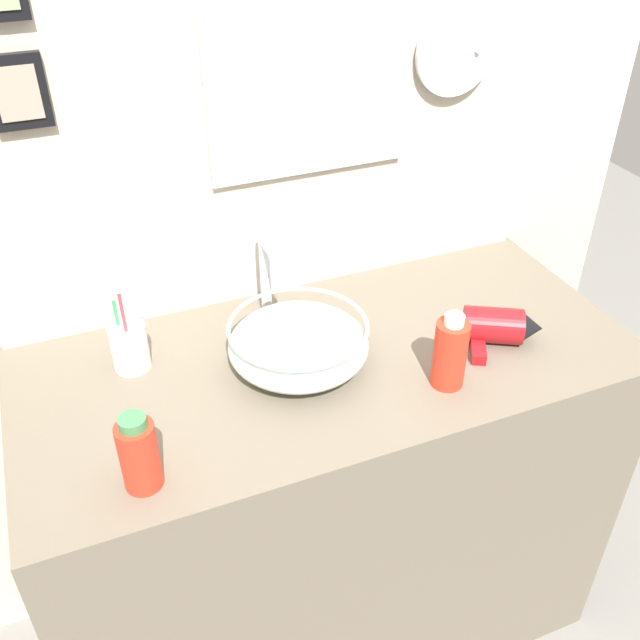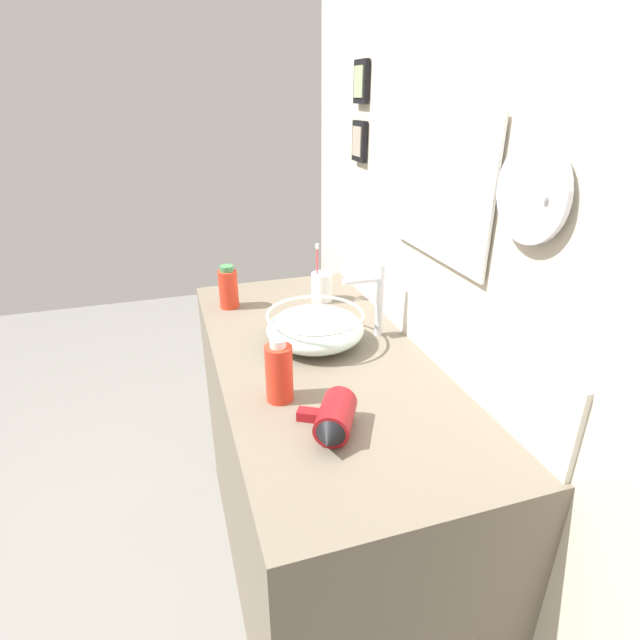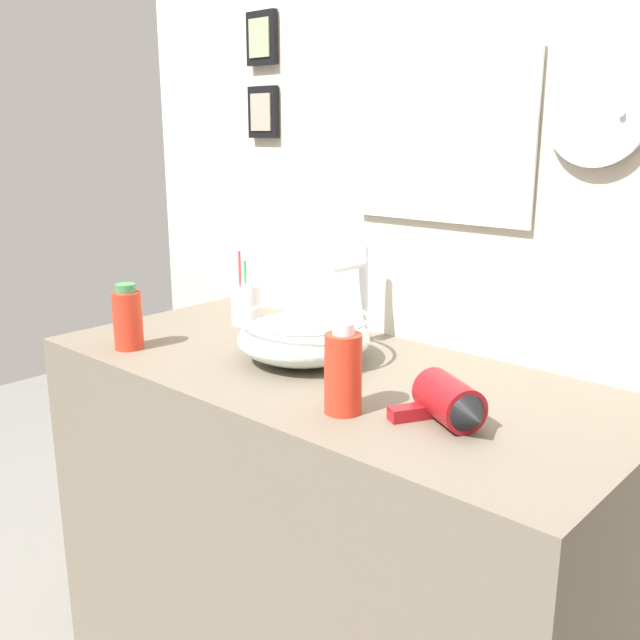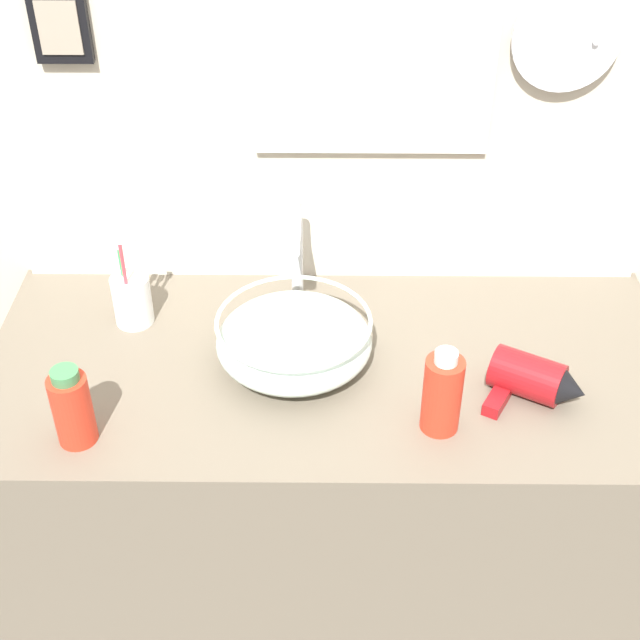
# 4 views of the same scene
# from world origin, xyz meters

# --- Properties ---
(vanity_counter) EXTENTS (1.31, 0.60, 0.93)m
(vanity_counter) POSITION_xyz_m (0.00, 0.00, 0.47)
(vanity_counter) COLOR #6B6051
(vanity_counter) RESTS_ON ground
(back_panel) EXTENTS (1.91, 0.09, 2.52)m
(back_panel) POSITION_xyz_m (0.00, 0.33, 1.26)
(back_panel) COLOR beige
(back_panel) RESTS_ON ground
(glass_bowl_sink) EXTENTS (0.29, 0.29, 0.10)m
(glass_bowl_sink) POSITION_xyz_m (-0.07, -0.00, 0.99)
(glass_bowl_sink) COLOR silver
(glass_bowl_sink) RESTS_ON vanity_counter
(faucet) EXTENTS (0.02, 0.13, 0.23)m
(faucet) POSITION_xyz_m (-0.07, 0.19, 1.07)
(faucet) COLOR silver
(faucet) RESTS_ON vanity_counter
(hair_drier) EXTENTS (0.19, 0.15, 0.08)m
(hair_drier) POSITION_xyz_m (0.36, -0.09, 0.97)
(hair_drier) COLOR maroon
(hair_drier) RESTS_ON vanity_counter
(toothbrush_cup) EXTENTS (0.08, 0.08, 0.21)m
(toothbrush_cup) POSITION_xyz_m (-0.39, 0.12, 0.99)
(toothbrush_cup) COLOR white
(toothbrush_cup) RESTS_ON vanity_counter
(shampoo_bottle) EXTENTS (0.07, 0.07, 0.15)m
(shampoo_bottle) POSITION_xyz_m (-0.43, -0.20, 1.00)
(shampoo_bottle) COLOR red
(shampoo_bottle) RESTS_ON vanity_counter
(soap_dispenser) EXTENTS (0.07, 0.07, 0.17)m
(soap_dispenser) POSITION_xyz_m (0.19, -0.17, 1.01)
(soap_dispenser) COLOR red
(soap_dispenser) RESTS_ON vanity_counter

